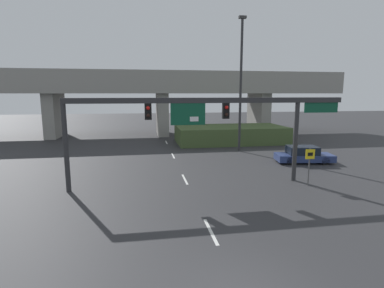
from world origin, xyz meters
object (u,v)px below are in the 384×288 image
object	(u,v)px
signal_gantry	(205,114)
highway_light_pole_near	(241,82)
parked_sedan_near_right	(304,155)
speed_limit_sign	(309,162)

from	to	relation	value
signal_gantry	highway_light_pole_near	distance (m)	11.98
signal_gantry	parked_sedan_near_right	distance (m)	11.06
speed_limit_sign	signal_gantry	bearing A→B (deg)	169.24
signal_gantry	highway_light_pole_near	world-z (taller)	highway_light_pole_near
highway_light_pole_near	parked_sedan_near_right	world-z (taller)	highway_light_pole_near
signal_gantry	highway_light_pole_near	size ratio (longest dim) A/B	1.34
highway_light_pole_near	parked_sedan_near_right	xyz separation A→B (m)	(3.67, -5.66, -6.09)
parked_sedan_near_right	speed_limit_sign	bearing A→B (deg)	-108.17
signal_gantry	highway_light_pole_near	xyz separation A→B (m)	(5.61, 10.34, 2.29)
speed_limit_sign	parked_sedan_near_right	world-z (taller)	speed_limit_sign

